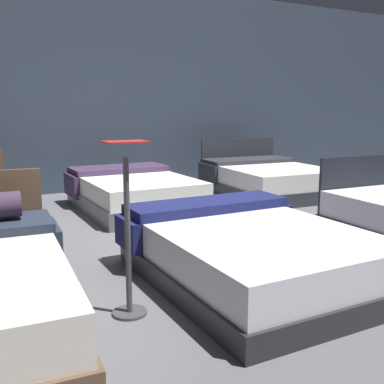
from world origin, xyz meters
The scene contains 6 objects.
ground_plane centered at (0.00, 0.00, -0.01)m, with size 18.00×18.00×0.02m, color #5B5B60.
showroom_back_wall centered at (0.00, 3.22, 1.75)m, with size 18.00×0.06×3.50m, color #333D4C.
bed_1 centered at (-0.05, -1.54, 0.24)m, with size 1.70×2.10×0.54m.
bed_4 centered at (0.02, 1.47, 0.24)m, with size 1.54×2.07×0.54m.
bed_5 centered at (2.37, 1.55, 0.25)m, with size 1.72×2.15×0.87m.
price_sign centered at (-1.17, -1.70, 0.47)m, with size 0.28×0.24×1.20m.
Camera 1 is at (-2.13, -4.54, 1.41)m, focal length 42.61 mm.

